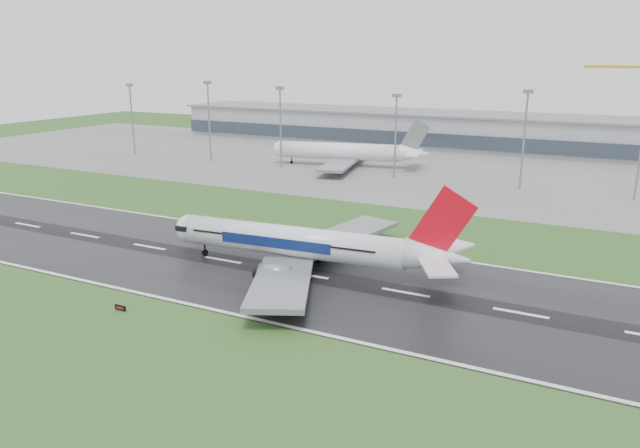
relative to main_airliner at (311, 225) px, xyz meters
The scene contains 12 objects.
ground 40.28m from the main_airliner, behind, with size 520.00×520.00×0.00m, color #284F1D.
runway 40.27m from the main_airliner, behind, with size 400.00×45.00×0.10m, color black.
apron 128.34m from the main_airliner, 107.77° to the left, with size 400.00×130.00×0.08m, color slate.
terminal 186.06m from the main_airliner, 102.12° to the left, with size 240.00×36.00×15.00m, color gray.
main_airliner is the anchor object (origin of this frame).
parked_airliner 118.71m from the main_airliner, 111.11° to the left, with size 62.31×58.01×18.26m, color white, non-canonical shape.
runway_sign 38.44m from the main_airliner, 120.64° to the right, with size 2.30×0.26×1.04m, color black, non-canonical shape.
floodmast_0 168.40m from the main_airliner, 144.85° to the left, with size 0.64×0.64×28.92m, color gray.
floodmast_1 137.02m from the main_airliner, 134.94° to the left, with size 0.64×0.64×30.60m, color gray.
floodmast_2 116.04m from the main_airliner, 123.28° to the left, with size 0.64×0.64×29.23m, color gray.
floodmast_3 98.63m from the main_airliner, 100.40° to the left, with size 0.64×0.64×27.75m, color gray.
floodmast_4 100.16m from the main_airliner, 75.72° to the left, with size 0.64×0.64×30.17m, color gray.
Camera 1 is at (91.92, -97.27, 41.05)m, focal length 33.86 mm.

